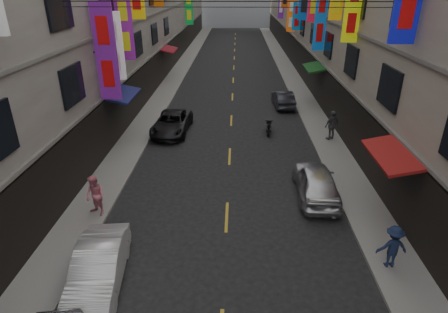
# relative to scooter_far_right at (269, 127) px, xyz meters

# --- Properties ---
(sidewalk_left) EXTENTS (2.00, 90.00, 0.12)m
(sidewalk_left) POSITION_rel_scooter_far_right_xyz_m (-8.46, 14.32, -0.38)
(sidewalk_left) COLOR slate
(sidewalk_left) RESTS_ON ground
(sidewalk_right) EXTENTS (2.00, 90.00, 0.12)m
(sidewalk_right) POSITION_rel_scooter_far_right_xyz_m (3.54, 14.32, -0.38)
(sidewalk_right) COLOR slate
(sidewalk_right) RESTS_ON ground
(street_awnings) EXTENTS (13.99, 35.20, 0.41)m
(street_awnings) POSITION_rel_scooter_far_right_xyz_m (-3.72, -1.68, 2.56)
(street_awnings) COLOR #13481A
(street_awnings) RESTS_ON ground
(lane_markings) EXTENTS (0.12, 80.20, 0.01)m
(lane_markings) POSITION_rel_scooter_far_right_xyz_m (-2.46, 11.32, -0.44)
(lane_markings) COLOR gold
(lane_markings) RESTS_ON ground
(scooter_far_right) EXTENTS (0.51, 1.80, 1.14)m
(scooter_far_right) POSITION_rel_scooter_far_right_xyz_m (0.00, 0.00, 0.00)
(scooter_far_right) COLOR black
(scooter_far_right) RESTS_ON ground
(car_left_mid) EXTENTS (1.89, 4.24, 1.35)m
(car_left_mid) POSITION_rel_scooter_far_right_xyz_m (-6.46, -13.66, 0.23)
(car_left_mid) COLOR white
(car_left_mid) RESTS_ON ground
(car_left_far) EXTENTS (2.36, 4.74, 1.29)m
(car_left_far) POSITION_rel_scooter_far_right_xyz_m (-6.28, -0.13, 0.20)
(car_left_far) COLOR black
(car_left_far) RESTS_ON ground
(car_right_mid) EXTENTS (1.86, 4.38, 1.48)m
(car_right_mid) POSITION_rel_scooter_far_right_xyz_m (1.54, -7.85, 0.30)
(car_right_mid) COLOR silver
(car_right_mid) RESTS_ON ground
(car_right_far) EXTENTS (1.57, 3.90, 1.26)m
(car_right_far) POSITION_rel_scooter_far_right_xyz_m (1.54, 5.72, 0.19)
(car_right_far) COLOR #2A2B32
(car_right_far) RESTS_ON ground
(pedestrian_lfar) EXTENTS (1.03, 0.93, 1.76)m
(pedestrian_lfar) POSITION_rel_scooter_far_right_xyz_m (-7.86, -9.83, 0.56)
(pedestrian_lfar) COLOR #DA7385
(pedestrian_lfar) RESTS_ON sidewalk_left
(pedestrian_rnear) EXTENTS (1.05, 0.58, 1.58)m
(pedestrian_rnear) POSITION_rel_scooter_far_right_xyz_m (3.18, -12.58, 0.47)
(pedestrian_rnear) COLOR #16203D
(pedestrian_rnear) RESTS_ON sidewalk_right
(pedestrian_rfar) EXTENTS (1.24, 1.08, 1.85)m
(pedestrian_rfar) POSITION_rel_scooter_far_right_xyz_m (3.72, -1.24, 0.60)
(pedestrian_rfar) COLOR #515052
(pedestrian_rfar) RESTS_ON sidewalk_right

